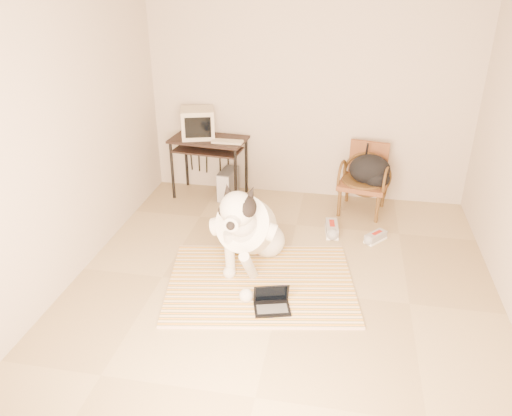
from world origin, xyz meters
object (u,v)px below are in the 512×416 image
(laptop, at_px, (272,302))
(backpack, at_px, (371,171))
(rattan_chair, at_px, (364,179))
(pc_tower, at_px, (228,184))
(computer_desk, at_px, (209,147))
(crt_monitor, at_px, (198,123))
(dog, at_px, (247,229))

(laptop, xyz_separation_m, backpack, (0.86, 2.12, 0.47))
(laptop, height_order, rattan_chair, rattan_chair)
(pc_tower, height_order, backpack, backpack)
(computer_desk, relative_size, rattan_chair, 1.19)
(crt_monitor, distance_m, backpack, 2.21)
(laptop, xyz_separation_m, computer_desk, (-1.17, 2.25, 0.60))
(rattan_chair, distance_m, backpack, 0.16)
(computer_desk, height_order, backpack, computer_desk)
(pc_tower, height_order, rattan_chair, rattan_chair)
(crt_monitor, distance_m, pc_tower, 0.87)
(rattan_chair, relative_size, backpack, 1.71)
(rattan_chair, bearing_deg, computer_desk, 177.97)
(dog, bearing_deg, crt_monitor, 120.74)
(computer_desk, relative_size, pc_tower, 2.35)
(dog, xyz_separation_m, computer_desk, (-0.81, 1.56, 0.26))
(pc_tower, bearing_deg, dog, -69.81)
(computer_desk, distance_m, backpack, 2.03)
(crt_monitor, xyz_separation_m, pc_tower, (0.39, -0.07, -0.77))
(laptop, xyz_separation_m, rattan_chair, (0.79, 2.18, 0.34))
(rattan_chair, xyz_separation_m, backpack, (0.07, -0.07, 0.13))
(computer_desk, bearing_deg, laptop, -62.55)
(backpack, bearing_deg, crt_monitor, 175.27)
(dog, xyz_separation_m, crt_monitor, (-0.95, 1.60, 0.55))
(crt_monitor, bearing_deg, backpack, -4.73)
(dog, bearing_deg, pc_tower, 110.19)
(crt_monitor, bearing_deg, rattan_chair, -3.10)
(dog, relative_size, crt_monitor, 2.89)
(backpack, bearing_deg, dog, -130.49)
(dog, distance_m, backpack, 1.87)
(dog, distance_m, rattan_chair, 1.88)
(dog, relative_size, rattan_chair, 1.74)
(rattan_chair, bearing_deg, dog, -127.67)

